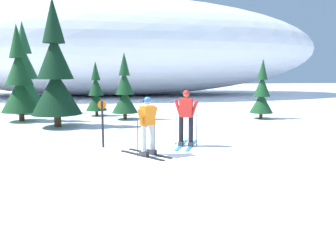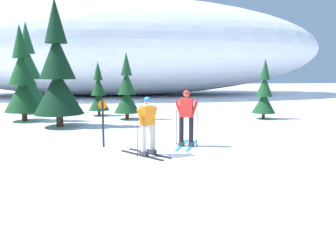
{
  "view_description": "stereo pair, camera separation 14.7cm",
  "coord_description": "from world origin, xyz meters",
  "px_view_note": "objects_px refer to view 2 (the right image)",
  "views": [
    {
      "loc": [
        -1.27,
        -9.28,
        2.37
      ],
      "look_at": [
        0.18,
        0.44,
        0.95
      ],
      "focal_mm": 35.0,
      "sensor_mm": 36.0,
      "label": 1
    },
    {
      "loc": [
        -1.12,
        -9.3,
        2.37
      ],
      "look_at": [
        0.18,
        0.44,
        0.95
      ],
      "focal_mm": 35.0,
      "sensor_mm": 36.0,
      "label": 2
    }
  ],
  "objects_px": {
    "skier_orange_jacket": "(147,125)",
    "pine_tree_far_left": "(28,75)",
    "pine_tree_center_right": "(99,93)",
    "trail_marker_post": "(103,121)",
    "skier_red_jacket": "(186,117)",
    "pine_tree_left": "(22,81)",
    "pine_tree_center_left": "(58,74)",
    "pine_tree_right": "(127,92)",
    "pine_tree_far_right": "(264,94)"
  },
  "relations": [
    {
      "from": "skier_red_jacket",
      "to": "trail_marker_post",
      "type": "distance_m",
      "value": 2.67
    },
    {
      "from": "skier_red_jacket",
      "to": "pine_tree_far_left",
      "type": "distance_m",
      "value": 12.69
    },
    {
      "from": "trail_marker_post",
      "to": "pine_tree_center_left",
      "type": "bearing_deg",
      "value": 116.19
    },
    {
      "from": "pine_tree_center_left",
      "to": "pine_tree_center_right",
      "type": "distance_m",
      "value": 4.02
    },
    {
      "from": "skier_orange_jacket",
      "to": "pine_tree_center_left",
      "type": "xyz_separation_m",
      "value": [
        -3.5,
        5.68,
        1.44
      ]
    },
    {
      "from": "skier_orange_jacket",
      "to": "pine_tree_far_left",
      "type": "xyz_separation_m",
      "value": [
        -6.22,
        11.13,
        1.34
      ]
    },
    {
      "from": "skier_red_jacket",
      "to": "trail_marker_post",
      "type": "xyz_separation_m",
      "value": [
        -2.66,
        0.23,
        -0.1
      ]
    },
    {
      "from": "skier_orange_jacket",
      "to": "trail_marker_post",
      "type": "xyz_separation_m",
      "value": [
        -1.32,
        1.25,
        -0.03
      ]
    },
    {
      "from": "pine_tree_left",
      "to": "pine_tree_right",
      "type": "height_order",
      "value": "pine_tree_left"
    },
    {
      "from": "skier_orange_jacket",
      "to": "pine_tree_center_left",
      "type": "relative_size",
      "value": 0.31
    },
    {
      "from": "pine_tree_center_left",
      "to": "trail_marker_post",
      "type": "relative_size",
      "value": 3.68
    },
    {
      "from": "pine_tree_far_left",
      "to": "trail_marker_post",
      "type": "relative_size",
      "value": 3.52
    },
    {
      "from": "pine_tree_far_right",
      "to": "trail_marker_post",
      "type": "height_order",
      "value": "pine_tree_far_right"
    },
    {
      "from": "pine_tree_left",
      "to": "pine_tree_center_right",
      "type": "xyz_separation_m",
      "value": [
        3.52,
        1.59,
        -0.71
      ]
    },
    {
      "from": "pine_tree_far_left",
      "to": "pine_tree_far_right",
      "type": "distance_m",
      "value": 13.48
    },
    {
      "from": "skier_orange_jacket",
      "to": "pine_tree_right",
      "type": "relative_size",
      "value": 0.5
    },
    {
      "from": "pine_tree_center_left",
      "to": "pine_tree_center_right",
      "type": "xyz_separation_m",
      "value": [
        1.46,
        3.58,
        -1.07
      ]
    },
    {
      "from": "pine_tree_right",
      "to": "pine_tree_center_right",
      "type": "bearing_deg",
      "value": 132.99
    },
    {
      "from": "pine_tree_center_left",
      "to": "pine_tree_far_right",
      "type": "distance_m",
      "value": 10.12
    },
    {
      "from": "pine_tree_center_left",
      "to": "pine_tree_center_right",
      "type": "relative_size",
      "value": 1.85
    },
    {
      "from": "pine_tree_far_left",
      "to": "trail_marker_post",
      "type": "height_order",
      "value": "pine_tree_far_left"
    },
    {
      "from": "skier_red_jacket",
      "to": "pine_tree_left",
      "type": "distance_m",
      "value": 9.64
    },
    {
      "from": "pine_tree_center_left",
      "to": "pine_tree_far_right",
      "type": "relative_size",
      "value": 1.8
    },
    {
      "from": "pine_tree_left",
      "to": "pine_tree_right",
      "type": "distance_m",
      "value": 5.09
    },
    {
      "from": "skier_orange_jacket",
      "to": "pine_tree_far_left",
      "type": "distance_m",
      "value": 12.82
    },
    {
      "from": "pine_tree_center_left",
      "to": "pine_tree_right",
      "type": "height_order",
      "value": "pine_tree_center_left"
    },
    {
      "from": "pine_tree_far_left",
      "to": "pine_tree_center_left",
      "type": "relative_size",
      "value": 0.96
    },
    {
      "from": "skier_red_jacket",
      "to": "pine_tree_far_left",
      "type": "height_order",
      "value": "pine_tree_far_left"
    },
    {
      "from": "skier_orange_jacket",
      "to": "pine_tree_center_right",
      "type": "distance_m",
      "value": 9.49
    },
    {
      "from": "pine_tree_far_left",
      "to": "pine_tree_center_right",
      "type": "bearing_deg",
      "value": -24.02
    },
    {
      "from": "pine_tree_center_right",
      "to": "trail_marker_post",
      "type": "distance_m",
      "value": 8.06
    },
    {
      "from": "skier_orange_jacket",
      "to": "skier_red_jacket",
      "type": "bearing_deg",
      "value": 37.23
    },
    {
      "from": "skier_orange_jacket",
      "to": "pine_tree_center_right",
      "type": "bearing_deg",
      "value": 102.43
    },
    {
      "from": "pine_tree_center_right",
      "to": "trail_marker_post",
      "type": "height_order",
      "value": "pine_tree_center_right"
    },
    {
      "from": "pine_tree_far_left",
      "to": "skier_orange_jacket",
      "type": "bearing_deg",
      "value": -60.78
    },
    {
      "from": "skier_red_jacket",
      "to": "pine_tree_far_right",
      "type": "xyz_separation_m",
      "value": [
        5.17,
        5.78,
        0.33
      ]
    },
    {
      "from": "skier_red_jacket",
      "to": "pine_tree_left",
      "type": "bearing_deg",
      "value": 136.03
    },
    {
      "from": "pine_tree_left",
      "to": "pine_tree_center_right",
      "type": "relative_size",
      "value": 1.57
    },
    {
      "from": "trail_marker_post",
      "to": "pine_tree_left",
      "type": "bearing_deg",
      "value": 123.45
    },
    {
      "from": "pine_tree_center_left",
      "to": "pine_tree_right",
      "type": "xyz_separation_m",
      "value": [
        3.0,
        1.94,
        -0.9
      ]
    },
    {
      "from": "skier_red_jacket",
      "to": "pine_tree_right",
      "type": "height_order",
      "value": "pine_tree_right"
    },
    {
      "from": "pine_tree_far_right",
      "to": "pine_tree_left",
      "type": "bearing_deg",
      "value": 175.85
    },
    {
      "from": "pine_tree_far_left",
      "to": "pine_tree_center_right",
      "type": "xyz_separation_m",
      "value": [
        4.18,
        -1.86,
        -0.97
      ]
    },
    {
      "from": "pine_tree_right",
      "to": "trail_marker_post",
      "type": "height_order",
      "value": "pine_tree_right"
    },
    {
      "from": "pine_tree_left",
      "to": "pine_tree_center_left",
      "type": "xyz_separation_m",
      "value": [
        2.06,
        -1.99,
        0.36
      ]
    },
    {
      "from": "pine_tree_center_right",
      "to": "trail_marker_post",
      "type": "bearing_deg",
      "value": -84.87
    },
    {
      "from": "pine_tree_left",
      "to": "pine_tree_center_right",
      "type": "bearing_deg",
      "value": 24.29
    },
    {
      "from": "pine_tree_left",
      "to": "pine_tree_far_right",
      "type": "xyz_separation_m",
      "value": [
        12.07,
        -0.88,
        -0.67
      ]
    },
    {
      "from": "pine_tree_far_left",
      "to": "pine_tree_center_left",
      "type": "distance_m",
      "value": 6.09
    },
    {
      "from": "skier_orange_jacket",
      "to": "trail_marker_post",
      "type": "relative_size",
      "value": 1.13
    }
  ]
}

